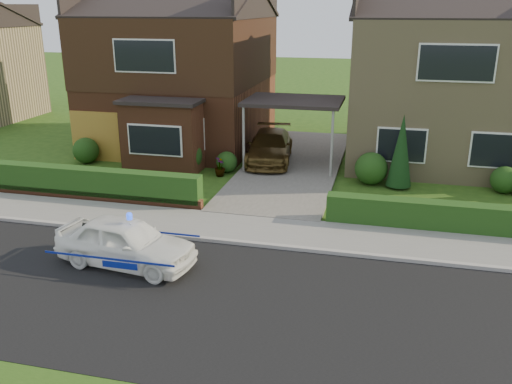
% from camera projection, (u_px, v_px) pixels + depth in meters
% --- Properties ---
extents(ground, '(120.00, 120.00, 0.00)m').
position_uv_depth(ground, '(208.00, 300.00, 12.15)').
color(ground, '#254913').
rests_on(ground, ground).
extents(road, '(60.00, 6.00, 0.02)m').
position_uv_depth(road, '(208.00, 300.00, 12.15)').
color(road, black).
rests_on(road, ground).
extents(kerb, '(60.00, 0.16, 0.12)m').
position_uv_depth(kerb, '(243.00, 243.00, 14.93)').
color(kerb, '#9E9993').
rests_on(kerb, ground).
extents(sidewalk, '(60.00, 2.00, 0.10)m').
position_uv_depth(sidewalk, '(252.00, 229.00, 15.90)').
color(sidewalk, slate).
rests_on(sidewalk, ground).
extents(driveway, '(3.80, 12.00, 0.12)m').
position_uv_depth(driveway, '(293.00, 165.00, 22.24)').
color(driveway, '#666059').
rests_on(driveway, ground).
extents(house_left, '(7.50, 9.53, 7.25)m').
position_uv_depth(house_left, '(182.00, 62.00, 24.97)').
color(house_left, brown).
rests_on(house_left, ground).
extents(house_right, '(7.50, 8.06, 7.25)m').
position_uv_depth(house_right, '(444.00, 72.00, 22.52)').
color(house_right, tan).
rests_on(house_right, ground).
extents(carport_link, '(3.80, 3.00, 2.77)m').
position_uv_depth(carport_link, '(294.00, 102.00, 21.35)').
color(carport_link, black).
rests_on(carport_link, ground).
extents(garage_door, '(2.20, 0.10, 2.10)m').
position_uv_depth(garage_door, '(96.00, 136.00, 22.80)').
color(garage_door, '#936120').
rests_on(garage_door, ground).
extents(dwarf_wall, '(7.70, 0.25, 0.36)m').
position_uv_depth(dwarf_wall, '(94.00, 196.00, 18.25)').
color(dwarf_wall, brown).
rests_on(dwarf_wall, ground).
extents(hedge_left, '(7.50, 0.55, 0.90)m').
position_uv_depth(hedge_left, '(97.00, 200.00, 18.45)').
color(hedge_left, '#153C13').
rests_on(hedge_left, ground).
extents(hedge_right, '(7.50, 0.55, 0.80)m').
position_uv_depth(hedge_right, '(455.00, 233.00, 15.78)').
color(hedge_right, '#153C13').
rests_on(hedge_right, ground).
extents(shrub_left_far, '(1.08, 1.08, 1.08)m').
position_uv_depth(shrub_left_far, '(86.00, 150.00, 22.60)').
color(shrub_left_far, '#153C13').
rests_on(shrub_left_far, ground).
extents(shrub_left_mid, '(1.32, 1.32, 1.32)m').
position_uv_depth(shrub_left_mid, '(186.00, 156.00, 21.37)').
color(shrub_left_mid, '#153C13').
rests_on(shrub_left_mid, ground).
extents(shrub_left_near, '(0.84, 0.84, 0.84)m').
position_uv_depth(shrub_left_near, '(227.00, 162.00, 21.37)').
color(shrub_left_near, '#153C13').
rests_on(shrub_left_near, ground).
extents(shrub_right_near, '(1.20, 1.20, 1.20)m').
position_uv_depth(shrub_right_near, '(371.00, 169.00, 19.88)').
color(shrub_right_near, '#153C13').
rests_on(shrub_right_near, ground).
extents(shrub_right_mid, '(0.96, 0.96, 0.96)m').
position_uv_depth(shrub_right_mid, '(504.00, 180.00, 18.99)').
color(shrub_right_mid, '#153C13').
rests_on(shrub_right_mid, ground).
extents(conifer_a, '(0.90, 0.90, 2.60)m').
position_uv_depth(conifer_a, '(401.00, 153.00, 19.25)').
color(conifer_a, black).
rests_on(conifer_a, ground).
extents(police_car, '(3.34, 3.78, 1.40)m').
position_uv_depth(police_car, '(126.00, 243.00, 13.62)').
color(police_car, white).
rests_on(police_car, ground).
extents(driveway_car, '(2.25, 4.46, 1.24)m').
position_uv_depth(driveway_car, '(270.00, 146.00, 22.42)').
color(driveway_car, brown).
rests_on(driveway_car, driveway).
extents(potted_plant_a, '(0.38, 0.29, 0.67)m').
position_uv_depth(potted_plant_a, '(127.00, 187.00, 18.65)').
color(potted_plant_a, gray).
rests_on(potted_plant_a, ground).
extents(potted_plant_b, '(0.54, 0.52, 0.77)m').
position_uv_depth(potted_plant_b, '(137.00, 184.00, 18.83)').
color(potted_plant_b, gray).
rests_on(potted_plant_b, ground).
extents(potted_plant_c, '(0.49, 0.49, 0.74)m').
position_uv_depth(potted_plant_c, '(220.00, 167.00, 20.86)').
color(potted_plant_c, gray).
rests_on(potted_plant_c, ground).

